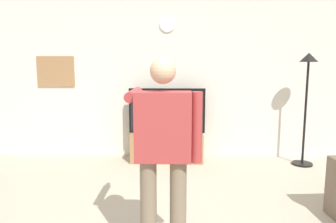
{
  "coord_description": "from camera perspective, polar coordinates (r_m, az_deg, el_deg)",
  "views": [
    {
      "loc": [
        0.09,
        -2.67,
        1.64
      ],
      "look_at": [
        -0.03,
        1.2,
        1.05
      ],
      "focal_mm": 34.71,
      "sensor_mm": 36.0,
      "label": 1
    }
  ],
  "objects": [
    {
      "name": "person_standing_nearer_lamp",
      "position": [
        2.68,
        -0.86,
        -6.04
      ],
      "size": [
        0.63,
        0.78,
        1.68
      ],
      "color": "#7A6B56",
      "rests_on": "ground_plane"
    },
    {
      "name": "tv_stand",
      "position": [
        5.45,
        -0.19,
        -6.26
      ],
      "size": [
        1.19,
        0.45,
        0.47
      ],
      "color": "#997047",
      "rests_on": "ground_plane"
    },
    {
      "name": "back_wall",
      "position": [
        5.62,
        0.78,
        5.7
      ],
      "size": [
        6.4,
        0.1,
        2.7
      ],
      "primitive_type": "cube",
      "color": "silver",
      "rests_on": "ground_plane"
    },
    {
      "name": "framed_picture",
      "position": [
        5.94,
        -19.09,
        6.68
      ],
      "size": [
        0.64,
        0.04,
        0.52
      ],
      "primitive_type": "cube",
      "color": "#997047"
    },
    {
      "name": "wall_clock",
      "position": [
        5.59,
        -0.1,
        15.12
      ],
      "size": [
        0.26,
        0.03,
        0.26
      ],
      "primitive_type": "cylinder",
      "rotation": [
        1.57,
        0.0,
        0.0
      ],
      "color": "white"
    },
    {
      "name": "floor_lamp",
      "position": [
        5.52,
        23.23,
        4.18
      ],
      "size": [
        0.32,
        0.32,
        1.78
      ],
      "color": "black",
      "rests_on": "ground_plane"
    },
    {
      "name": "television",
      "position": [
        5.37,
        -0.18,
        0.14
      ],
      "size": [
        1.26,
        0.07,
        0.74
      ],
      "color": "black",
      "rests_on": "tv_stand"
    }
  ]
}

